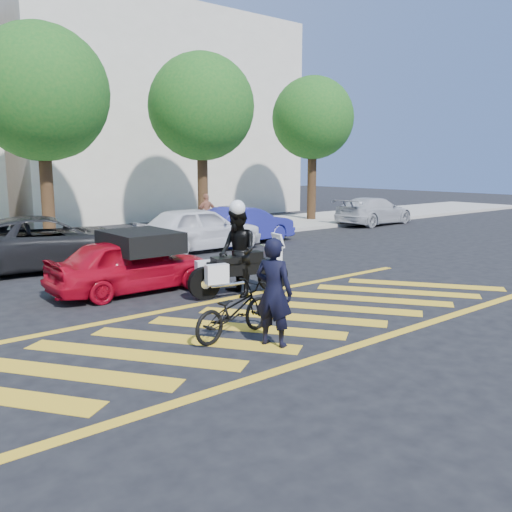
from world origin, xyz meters
TOP-DOWN VIEW (x-y plane):
  - ground at (0.00, 0.00)m, footprint 90.00×90.00m
  - sidewalk at (0.00, 12.00)m, footprint 60.00×5.00m
  - crosswalk at (-0.04, 0.00)m, footprint 12.33×4.00m
  - building_right at (9.00, 21.00)m, footprint 16.00×8.00m
  - tree_center at (0.13, 12.06)m, footprint 4.60×4.60m
  - tree_right at (6.63, 12.06)m, footprint 4.40×4.40m
  - tree_far_right at (13.13, 12.06)m, footprint 4.00×4.00m
  - officer_bike at (-0.83, -1.02)m, footprint 0.63×0.75m
  - bicycle at (-1.07, -0.29)m, footprint 1.82×0.88m
  - police_motorcycle at (0.76, 2.01)m, footprint 2.39×0.97m
  - officer_moto at (0.74, 2.00)m, footprint 0.91×1.08m
  - red_convertible at (-0.93, 3.80)m, footprint 3.71×1.49m
  - parked_mid_left at (-1.47, 7.80)m, footprint 5.62×3.16m
  - parked_mid_right at (3.53, 7.80)m, footprint 4.42×1.80m
  - parked_right at (5.74, 8.20)m, footprint 4.25×1.86m
  - parked_far_right at (14.44, 9.20)m, footprint 4.61×2.10m
  - pedestrian_right at (5.96, 10.93)m, footprint 0.95×0.48m

SIDE VIEW (x-z plane):
  - ground at x=0.00m, z-range 0.00..0.00m
  - crosswalk at x=-0.04m, z-range 0.00..0.01m
  - sidewalk at x=0.00m, z-range 0.00..0.15m
  - bicycle at x=-1.07m, z-range 0.00..0.92m
  - police_motorcycle at x=0.76m, z-range 0.05..1.11m
  - red_convertible at x=-0.93m, z-range 0.00..1.26m
  - parked_far_right at x=14.44m, z-range 0.00..1.31m
  - parked_right at x=5.74m, z-range 0.00..1.36m
  - parked_mid_left at x=-1.47m, z-range 0.00..1.48m
  - parked_mid_right at x=3.53m, z-range 0.00..1.50m
  - officer_bike at x=-0.83m, z-range 0.00..1.76m
  - pedestrian_right at x=5.96m, z-range 0.15..1.70m
  - officer_moto at x=0.74m, z-range 0.00..1.96m
  - tree_far_right at x=13.13m, z-range 1.39..8.49m
  - tree_right at x=6.63m, z-range 1.34..8.75m
  - tree_center at x=0.13m, z-range 1.31..8.88m
  - building_right at x=9.00m, z-range 0.00..11.00m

